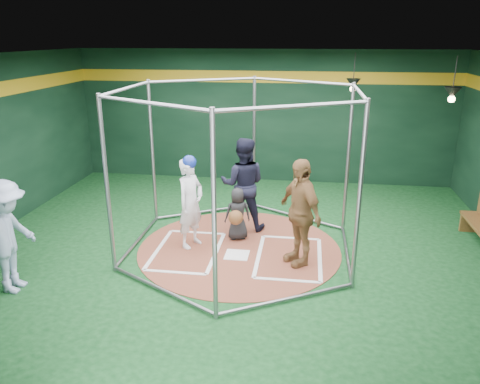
# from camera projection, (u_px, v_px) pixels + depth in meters

# --- Properties ---
(room_shell) EXTENTS (10.10, 9.10, 3.53)m
(room_shell) POSITION_uv_depth(u_px,v_px,m) (239.00, 159.00, 8.29)
(room_shell) COLOR #0B3314
(room_shell) RESTS_ON ground
(clay_disc) EXTENTS (3.80, 3.80, 0.01)m
(clay_disc) POSITION_uv_depth(u_px,v_px,m) (239.00, 248.00, 8.84)
(clay_disc) COLOR brown
(clay_disc) RESTS_ON ground
(home_plate) EXTENTS (0.43, 0.43, 0.01)m
(home_plate) POSITION_uv_depth(u_px,v_px,m) (237.00, 255.00, 8.55)
(home_plate) COLOR white
(home_plate) RESTS_ON clay_disc
(batter_box_left) EXTENTS (1.17, 1.77, 0.01)m
(batter_box_left) POSITION_uv_depth(u_px,v_px,m) (187.00, 250.00, 8.73)
(batter_box_left) COLOR white
(batter_box_left) RESTS_ON clay_disc
(batter_box_right) EXTENTS (1.17, 1.77, 0.01)m
(batter_box_right) POSITION_uv_depth(u_px,v_px,m) (289.00, 257.00, 8.47)
(batter_box_right) COLOR white
(batter_box_right) RESTS_ON clay_disc
(batting_cage) EXTENTS (4.05, 4.67, 3.00)m
(batting_cage) POSITION_uv_depth(u_px,v_px,m) (239.00, 173.00, 8.36)
(batting_cage) COLOR gray
(batting_cage) RESTS_ON ground
(pendant_lamp_near) EXTENTS (0.34, 0.34, 0.90)m
(pendant_lamp_near) POSITION_uv_depth(u_px,v_px,m) (353.00, 84.00, 11.04)
(pendant_lamp_near) COLOR black
(pendant_lamp_near) RESTS_ON room_shell
(pendant_lamp_far) EXTENTS (0.34, 0.34, 0.90)m
(pendant_lamp_far) POSITION_uv_depth(u_px,v_px,m) (452.00, 93.00, 9.30)
(pendant_lamp_far) COLOR black
(pendant_lamp_far) RESTS_ON room_shell
(batter_figure) EXTENTS (0.63, 0.74, 1.77)m
(batter_figure) POSITION_uv_depth(u_px,v_px,m) (191.00, 202.00, 8.69)
(batter_figure) COLOR silver
(batter_figure) RESTS_ON clay_disc
(visitor_leopard) EXTENTS (1.01, 1.17, 1.89)m
(visitor_leopard) POSITION_uv_depth(u_px,v_px,m) (300.00, 212.00, 8.01)
(visitor_leopard) COLOR #B4834D
(visitor_leopard) RESTS_ON clay_disc
(catcher_figure) EXTENTS (0.59, 0.63, 1.04)m
(catcher_figure) POSITION_uv_depth(u_px,v_px,m) (237.00, 214.00, 9.07)
(catcher_figure) COLOR black
(catcher_figure) RESTS_ON clay_disc
(umpire) EXTENTS (0.96, 0.76, 1.91)m
(umpire) POSITION_uv_depth(u_px,v_px,m) (243.00, 184.00, 9.46)
(umpire) COLOR black
(umpire) RESTS_ON clay_disc
(bystander_blue) EXTENTS (0.67, 1.17, 1.80)m
(bystander_blue) POSITION_uv_depth(u_px,v_px,m) (8.00, 237.00, 7.16)
(bystander_blue) COLOR #9CACCE
(bystander_blue) RESTS_ON ground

